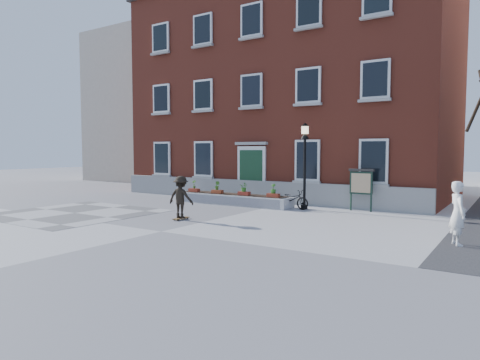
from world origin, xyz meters
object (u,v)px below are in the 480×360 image
Objects in this scene: notice_board at (361,183)px; bicycle at (292,199)px; skateboarder at (181,197)px; bystander at (458,213)px; lamp_post at (305,154)px.

bicycle is at bearing -160.10° from notice_board.
notice_board is 1.10× the size of skateboarder.
bystander reaches higher than bicycle.
notice_board is 8.01m from skateboarder.
bystander is 0.98× the size of notice_board.
lamp_post is at bearing 62.89° from skateboarder.
skateboarder is at bearing 160.52° from bicycle.
lamp_post is at bearing 28.44° from bystander.
bystander is 8.26m from lamp_post.
bystander reaches higher than skateboarder.
notice_board reaches higher than bicycle.
bicycle is 5.60m from skateboarder.
bicycle is at bearing 66.54° from skateboarder.
skateboarder reaches higher than bicycle.
notice_board is (-4.42, 5.26, 0.35)m from bystander.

